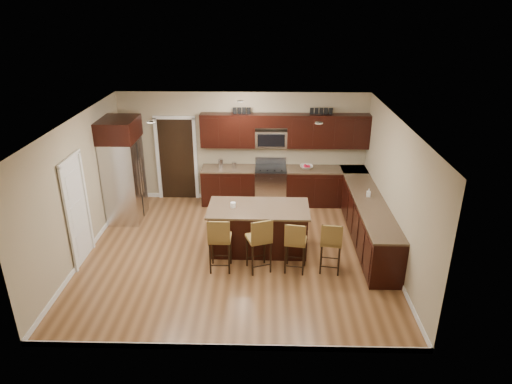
{
  "coord_description": "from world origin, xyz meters",
  "views": [
    {
      "loc": [
        0.58,
        -7.93,
        4.73
      ],
      "look_at": [
        0.37,
        0.4,
        1.17
      ],
      "focal_mm": 32.0,
      "sensor_mm": 36.0,
      "label": 1
    }
  ],
  "objects_px": {
    "island": "(258,229)",
    "refrigerator": "(123,169)",
    "stool_mid": "(260,239)",
    "stool_right": "(295,241)",
    "range": "(270,185)",
    "stool_extra": "(331,242)",
    "stool_left": "(220,239)"
  },
  "relations": [
    {
      "from": "stool_left",
      "to": "island",
      "type": "bearing_deg",
      "value": 50.91
    },
    {
      "from": "stool_mid",
      "to": "stool_extra",
      "type": "distance_m",
      "value": 1.3
    },
    {
      "from": "stool_mid",
      "to": "stool_right",
      "type": "height_order",
      "value": "stool_mid"
    },
    {
      "from": "stool_right",
      "to": "stool_mid",
      "type": "bearing_deg",
      "value": -170.64
    },
    {
      "from": "refrigerator",
      "to": "stool_left",
      "type": "bearing_deg",
      "value": -42.7
    },
    {
      "from": "stool_left",
      "to": "refrigerator",
      "type": "height_order",
      "value": "refrigerator"
    },
    {
      "from": "range",
      "to": "stool_mid",
      "type": "xyz_separation_m",
      "value": [
        -0.21,
        -3.09,
        0.21
      ]
    },
    {
      "from": "stool_left",
      "to": "range",
      "type": "bearing_deg",
      "value": 73.3
    },
    {
      "from": "refrigerator",
      "to": "range",
      "type": "bearing_deg",
      "value": 15.64
    },
    {
      "from": "stool_right",
      "to": "island",
      "type": "bearing_deg",
      "value": 138.73
    },
    {
      "from": "stool_left",
      "to": "stool_extra",
      "type": "distance_m",
      "value": 2.04
    },
    {
      "from": "range",
      "to": "refrigerator",
      "type": "xyz_separation_m",
      "value": [
        -3.3,
        -0.92,
        0.73
      ]
    },
    {
      "from": "island",
      "to": "stool_right",
      "type": "relative_size",
      "value": 1.97
    },
    {
      "from": "island",
      "to": "stool_right",
      "type": "distance_m",
      "value": 1.11
    },
    {
      "from": "stool_mid",
      "to": "stool_right",
      "type": "bearing_deg",
      "value": -19.53
    },
    {
      "from": "range",
      "to": "island",
      "type": "bearing_deg",
      "value": -96.41
    },
    {
      "from": "stool_right",
      "to": "refrigerator",
      "type": "distance_m",
      "value": 4.36
    },
    {
      "from": "stool_left",
      "to": "stool_extra",
      "type": "height_order",
      "value": "stool_left"
    },
    {
      "from": "island",
      "to": "stool_mid",
      "type": "height_order",
      "value": "stool_mid"
    },
    {
      "from": "island",
      "to": "stool_mid",
      "type": "relative_size",
      "value": 1.84
    },
    {
      "from": "range",
      "to": "stool_extra",
      "type": "height_order",
      "value": "range"
    },
    {
      "from": "stool_right",
      "to": "stool_extra",
      "type": "xyz_separation_m",
      "value": [
        0.65,
        0.0,
        0.0
      ]
    },
    {
      "from": "range",
      "to": "stool_extra",
      "type": "distance_m",
      "value": 3.28
    },
    {
      "from": "range",
      "to": "stool_left",
      "type": "distance_m",
      "value": 3.24
    },
    {
      "from": "stool_mid",
      "to": "stool_extra",
      "type": "xyz_separation_m",
      "value": [
        1.3,
        0.0,
        -0.04
      ]
    },
    {
      "from": "stool_left",
      "to": "stool_extra",
      "type": "xyz_separation_m",
      "value": [
        2.04,
        0.0,
        -0.04
      ]
    },
    {
      "from": "refrigerator",
      "to": "stool_extra",
      "type": "xyz_separation_m",
      "value": [
        4.39,
        -2.17,
        -0.57
      ]
    },
    {
      "from": "stool_mid",
      "to": "stool_extra",
      "type": "bearing_deg",
      "value": -19.58
    },
    {
      "from": "stool_mid",
      "to": "stool_right",
      "type": "relative_size",
      "value": 1.07
    },
    {
      "from": "stool_extra",
      "to": "island",
      "type": "bearing_deg",
      "value": 157.21
    },
    {
      "from": "island",
      "to": "refrigerator",
      "type": "height_order",
      "value": "refrigerator"
    },
    {
      "from": "stool_right",
      "to": "stool_extra",
      "type": "height_order",
      "value": "same"
    }
  ]
}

